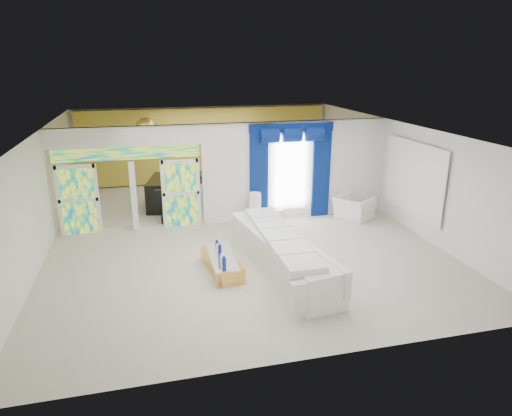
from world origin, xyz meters
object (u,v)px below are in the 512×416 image
object	(u,v)px
white_sofa	(281,255)
armchair	(354,208)
coffee_table	(222,264)
console_table	(265,217)
grand_piano	(173,192)

from	to	relation	value
white_sofa	armchair	distance (m)	4.47
white_sofa	coffee_table	world-z (taller)	white_sofa
coffee_table	armchair	world-z (taller)	armchair
armchair	coffee_table	bearing A→B (deg)	88.39
coffee_table	console_table	distance (m)	3.47
console_table	grand_piano	xyz separation A→B (m)	(-2.57, 2.38, 0.29)
coffee_table	white_sofa	bearing A→B (deg)	-12.53
console_table	grand_piano	distance (m)	3.51
coffee_table	grand_piano	size ratio (longest dim) A/B	0.86
white_sofa	armchair	world-z (taller)	white_sofa
console_table	grand_piano	bearing A→B (deg)	137.15
white_sofa	console_table	xyz separation A→B (m)	(0.47, 3.25, -0.21)
coffee_table	armchair	size ratio (longest dim) A/B	1.55
white_sofa	console_table	bearing A→B (deg)	73.18
white_sofa	coffee_table	xyz separation A→B (m)	(-1.35, 0.30, -0.23)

